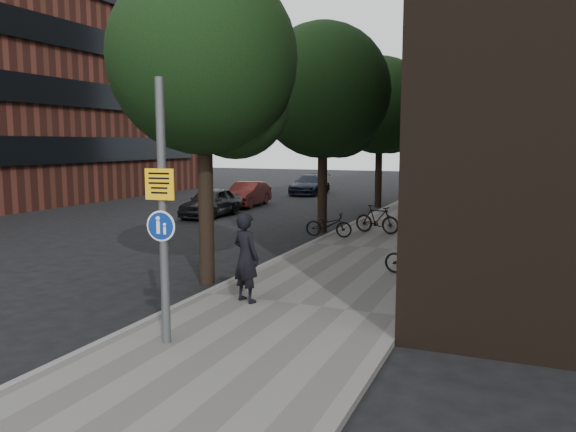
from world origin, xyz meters
The scene contains 15 objects.
ground centered at (0.00, 0.00, 0.00)m, with size 120.00×120.00×0.00m, color black.
sidewalk centered at (0.25, 10.00, 0.06)m, with size 4.50×60.00×0.12m, color #66635E.
curb_edge centered at (-2.00, 10.00, 0.07)m, with size 0.15×60.00×0.13m, color slate.
street_tree_near centered at (-2.53, 4.64, 5.11)m, with size 4.40×4.40×7.50m.
street_tree_mid centered at (-2.53, 13.14, 5.11)m, with size 5.00×5.00×7.80m.
street_tree_far centered at (-2.53, 22.14, 5.11)m, with size 5.00×5.00×7.80m.
signpost centered at (-0.96, 0.43, 2.29)m, with size 0.50×0.14×4.29m.
pedestrian centered at (-0.83, 3.09, 1.05)m, with size 0.68×0.44×1.86m, color black.
parked_bike_facade_near centered at (2.00, 6.77, 0.53)m, with size 0.54×1.56×0.82m, color black.
parked_bike_facade_far centered at (2.00, 12.30, 0.59)m, with size 0.44×1.57×0.94m, color black.
parked_bike_curb_near centered at (-1.80, 11.39, 0.55)m, with size 0.57×1.64×0.86m, color black.
parked_bike_curb_far centered at (-0.43, 12.82, 0.63)m, with size 0.48×1.70×1.02m, color black.
parked_car_near centered at (-8.79, 15.27, 0.67)m, with size 1.58×3.93×1.34m, color black.
parked_car_mid centered at (-9.17, 19.72, 0.65)m, with size 1.38×3.96×1.30m, color maroon.
parked_car_far centered at (-8.52, 27.64, 0.65)m, with size 1.81×4.46×1.29m, color #19202E.
Camera 1 is at (4.32, -7.04, 3.40)m, focal length 35.00 mm.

